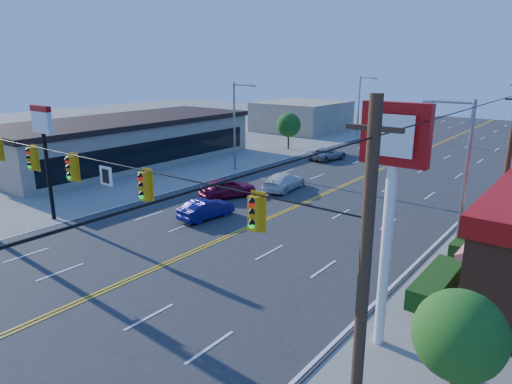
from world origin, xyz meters
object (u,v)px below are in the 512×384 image
Objects in this scene: car_blue at (206,210)px; car_white at (284,182)px; signal_span at (88,185)px; car_magenta at (228,189)px; kfc_pylon at (392,179)px; car_silver at (328,154)px; pizza_hut_sign at (44,139)px.

car_white reaches higher than car_blue.
signal_span is 5.73× the size of car_magenta.
kfc_pylon is 20.04m from car_magenta.
car_magenta is at bearing 58.40° from car_white.
car_white is at bearing 114.32° from car_silver.
car_magenta is at bearing 61.22° from pizza_hut_sign.
car_blue is (2.05, -4.42, -0.09)m from car_magenta.
pizza_hut_sign is at bearing 84.54° from car_magenta.
pizza_hut_sign is at bearing 90.70° from car_silver.
kfc_pylon is 1.24× the size of pizza_hut_sign.
car_magenta is 0.96× the size of car_silver.
pizza_hut_sign is (-10.88, 4.00, 0.30)m from signal_span.
car_magenta is 16.69m from car_silver.
signal_span is 5.28× the size of car_white.
car_white is at bearing 62.12° from pizza_hut_sign.
car_magenta is 0.92× the size of car_white.
kfc_pylon is 32.51m from car_silver.
pizza_hut_sign is 12.70m from car_magenta.
pizza_hut_sign reaches higher than car_silver.
car_magenta is at bearing 109.68° from signal_span.
car_magenta is (-16.28, 10.42, -5.32)m from kfc_pylon.
kfc_pylon reaches higher than pizza_hut_sign.
kfc_pylon is 22.02m from pizza_hut_sign.
kfc_pylon is 2.00× the size of car_magenta.
signal_span is at bearing 113.02° from car_blue.
car_magenta is (5.72, 10.42, -4.46)m from pizza_hut_sign.
car_blue is (7.77, 5.99, -4.55)m from pizza_hut_sign.
pizza_hut_sign is 1.61× the size of car_magenta.
kfc_pylon is at bearing 127.97° from car_white.
kfc_pylon is 1.84× the size of car_white.
car_magenta reaches higher than car_white.
car_silver is (-0.88, 16.66, -0.11)m from car_magenta.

